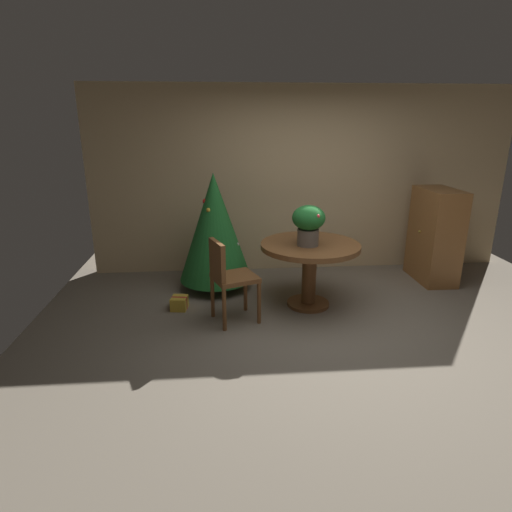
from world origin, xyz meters
The scene contains 8 objects.
ground_plane centered at (0.00, 0.00, 0.00)m, with size 6.60×6.60×0.00m, color #756B5B.
back_wall_panel centered at (0.00, 2.20, 1.30)m, with size 6.00×0.10×2.60m, color tan.
round_dining_table centered at (-0.16, 0.79, 0.61)m, with size 1.15×1.15×0.77m.
flower_vase centered at (-0.21, 0.72, 1.04)m, with size 0.37×0.37×0.46m.
wooden_chair_left centered at (-1.11, 0.45, 0.54)m, with size 0.56×0.54×0.93m.
holiday_tree centered at (-1.26, 1.45, 0.82)m, with size 0.94×0.94×1.51m.
gift_box_gold centered at (-1.69, 0.81, 0.07)m, with size 0.21×0.22×0.15m.
wooden_cabinet centered at (1.71, 1.51, 0.63)m, with size 0.46×0.80×1.26m.
Camera 1 is at (-1.18, -3.87, 2.14)m, focal length 30.04 mm.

